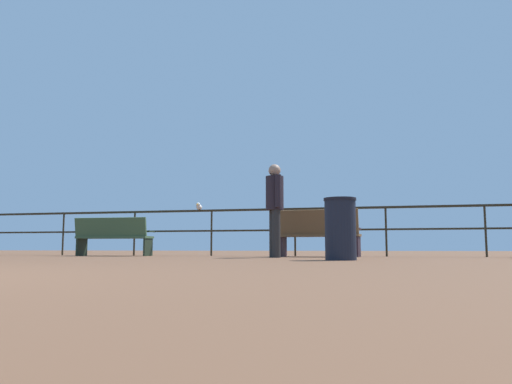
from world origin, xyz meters
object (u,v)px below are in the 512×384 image
object	(u,v)px
seagull_on_rail	(199,207)
trash_bin	(340,229)
person_by_bench	(275,204)
bench_near_left	(113,235)
bench_near_right	(319,231)

from	to	relation	value
seagull_on_rail	trash_bin	size ratio (longest dim) A/B	0.38
person_by_bench	trash_bin	size ratio (longest dim) A/B	1.92
bench_near_left	bench_near_right	xyz separation A→B (m)	(4.74, -0.00, 0.05)
person_by_bench	trash_bin	world-z (taller)	person_by_bench
bench_near_left	bench_near_right	world-z (taller)	bench_near_right
bench_near_left	trash_bin	distance (m)	6.07
person_by_bench	trash_bin	xyz separation A→B (m)	(1.38, -1.76, -0.56)
bench_near_left	person_by_bench	size ratio (longest dim) A/B	0.98
bench_near_right	seagull_on_rail	bearing A→B (deg)	166.18
seagull_on_rail	trash_bin	distance (m)	5.04
bench_near_right	trash_bin	distance (m)	2.85
trash_bin	seagull_on_rail	bearing A→B (deg)	135.68
person_by_bench	seagull_on_rail	xyz separation A→B (m)	(-2.19, 1.73, 0.13)
bench_near_right	seagull_on_rail	xyz separation A→B (m)	(-2.91, 0.72, 0.63)
person_by_bench	bench_near_left	bearing A→B (deg)	165.87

